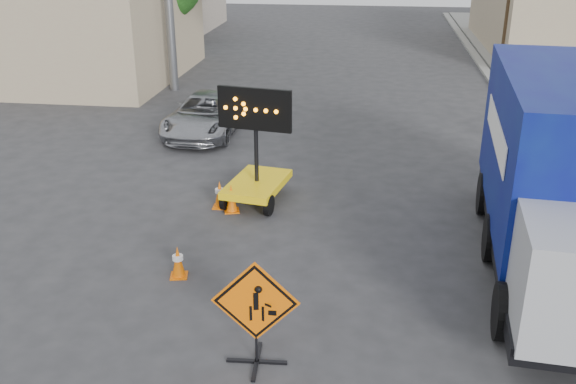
% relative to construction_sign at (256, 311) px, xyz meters
% --- Properties ---
extents(ground, '(100.00, 100.00, 0.00)m').
position_rel_construction_sign_xyz_m(ground, '(-0.31, -0.26, -0.97)').
color(ground, '#2D2D30').
rests_on(ground, ground).
extents(curb_right, '(0.40, 60.00, 0.12)m').
position_rel_construction_sign_xyz_m(curb_right, '(6.89, 14.74, -0.91)').
color(curb_right, gray).
rests_on(curb_right, ground).
extents(storefront_left_near, '(14.00, 10.00, 4.00)m').
position_rel_construction_sign_xyz_m(storefront_left_near, '(-14.31, 19.74, 1.03)').
color(storefront_left_near, tan).
rests_on(storefront_left_near, ground).
extents(construction_sign, '(1.39, 0.99, 1.84)m').
position_rel_construction_sign_xyz_m(construction_sign, '(0.00, 0.00, 0.00)').
color(construction_sign, black).
rests_on(construction_sign, ground).
extents(arrow_board, '(1.85, 2.25, 2.95)m').
position_rel_construction_sign_xyz_m(arrow_board, '(-1.17, 6.45, -0.31)').
color(arrow_board, yellow).
rests_on(arrow_board, ground).
extents(pickup_truck, '(2.35, 4.77, 1.30)m').
position_rel_construction_sign_xyz_m(pickup_truck, '(-3.87, 11.96, -0.32)').
color(pickup_truck, '#A5A6AC').
rests_on(pickup_truck, ground).
extents(box_truck, '(3.11, 8.33, 3.88)m').
position_rel_construction_sign_xyz_m(box_truck, '(5.37, 3.95, 0.79)').
color(box_truck, black).
rests_on(box_truck, ground).
extents(cone_a, '(0.40, 0.40, 0.67)m').
position_rel_construction_sign_xyz_m(cone_a, '(-2.04, 2.50, -0.64)').
color(cone_a, '#EE6305').
rests_on(cone_a, ground).
extents(cone_b, '(0.37, 0.37, 0.70)m').
position_rel_construction_sign_xyz_m(cone_b, '(-2.01, 5.94, -0.62)').
color(cone_b, '#EE6305').
rests_on(cone_b, ground).
extents(cone_c, '(0.44, 0.44, 0.71)m').
position_rel_construction_sign_xyz_m(cone_c, '(-1.67, 5.74, -0.62)').
color(cone_c, '#EE6305').
rests_on(cone_c, ground).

